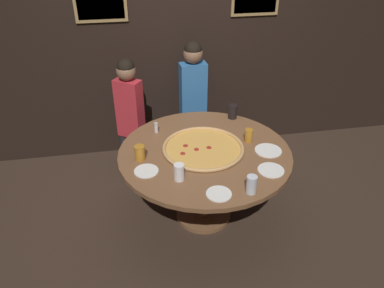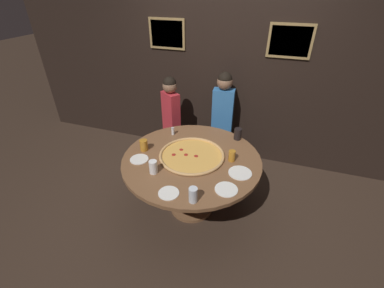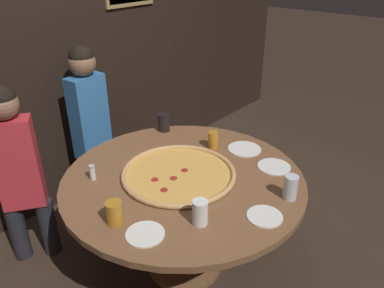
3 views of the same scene
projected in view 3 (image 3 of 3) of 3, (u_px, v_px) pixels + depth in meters
The scene contains 16 objects.
ground_plane at pixel (184, 264), 2.67m from camera, with size 24.00×24.00×0.00m, color #38281E.
back_wall at pixel (49, 51), 2.83m from camera, with size 6.40×0.08×2.60m.
dining_table at pixel (183, 195), 2.39m from camera, with size 1.50×1.50×0.74m.
giant_pizza at pixel (179, 173), 2.33m from camera, with size 0.72×0.72×0.03m.
drink_cup_beside_pizza at pixel (291, 187), 2.09m from camera, with size 0.08×0.08×0.14m, color silver.
drink_cup_far_left at pixel (200, 212), 1.90m from camera, with size 0.08×0.08×0.14m, color white.
drink_cup_by_shaker at pixel (114, 213), 1.90m from camera, with size 0.09×0.09×0.13m, color #BC7A23.
drink_cup_centre_back at pixel (164, 122), 2.87m from camera, with size 0.09×0.09×0.14m, color black.
drink_cup_far_right at pixel (213, 140), 2.63m from camera, with size 0.07×0.07×0.12m, color #BC7A23.
white_plate_beside_cup at pixel (145, 234), 1.85m from camera, with size 0.20×0.20×0.01m, color white.
white_plate_near_front at pixel (244, 149), 2.63m from camera, with size 0.23×0.23×0.01m, color white.
white_plate_far_back at pixel (274, 167), 2.42m from camera, with size 0.21×0.21×0.01m, color white.
white_plate_left_side at pixel (265, 216), 1.97m from camera, with size 0.19×0.19×0.01m, color white.
condiment_shaker at pixel (92, 172), 2.27m from camera, with size 0.04×0.04×0.10m.
diner_side_left at pixel (90, 120), 2.98m from camera, with size 0.35×0.21×1.38m.
diner_centre_back at pixel (18, 167), 2.42m from camera, with size 0.33×0.28×1.30m.
Camera 3 is at (-1.46, -1.31, 2.00)m, focal length 35.00 mm.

